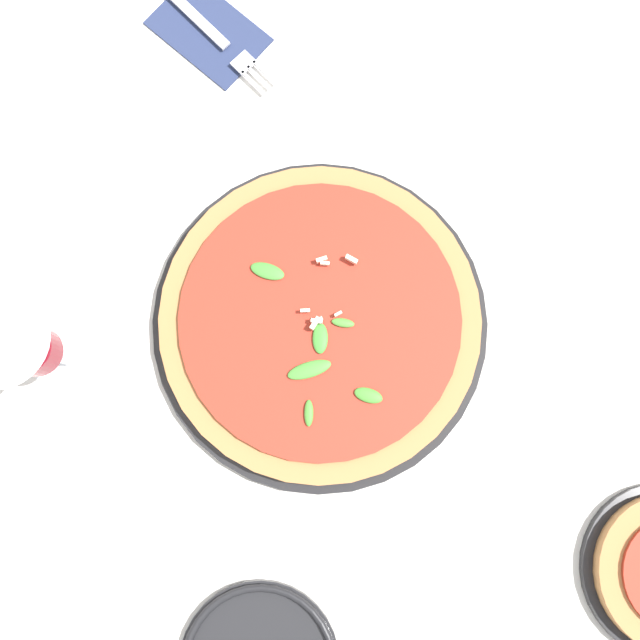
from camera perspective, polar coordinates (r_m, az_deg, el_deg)
name	(u,v)px	position (r m, az deg, el deg)	size (l,w,h in m)	color
ground_plane	(290,323)	(0.82, -2.32, -0.21)	(6.00, 6.00, 0.00)	silver
pizza_arugula_main	(320,322)	(0.80, 0.00, -0.16)	(0.36, 0.36, 0.05)	black
wine_glass	(24,347)	(0.74, -21.63, -1.91)	(0.09, 0.09, 0.19)	white
napkin	(208,31)	(0.95, -8.52, 20.96)	(0.14, 0.10, 0.01)	navy
fork	(212,33)	(0.94, -8.24, 20.86)	(0.19, 0.05, 0.00)	silver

